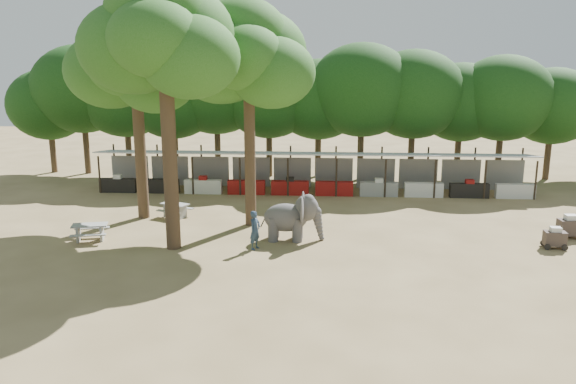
# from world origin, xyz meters

# --- Properties ---
(ground) EXTENTS (100.00, 100.00, 0.00)m
(ground) POSITION_xyz_m (0.00, 0.00, 0.00)
(ground) COLOR brown
(ground) RESTS_ON ground
(vendor_stalls) EXTENTS (28.00, 2.99, 2.80)m
(vendor_stalls) POSITION_xyz_m (-0.00, 13.84, 1.18)
(vendor_stalls) COLOR #ADAEB5
(vendor_stalls) RESTS_ON ground
(yard_tree_left) EXTENTS (7.10, 6.90, 11.02)m
(yard_tree_left) POSITION_xyz_m (-9.13, 7.19, 8.20)
(yard_tree_left) COLOR #332316
(yard_tree_left) RESTS_ON ground
(yard_tree_center) EXTENTS (7.10, 6.90, 12.04)m
(yard_tree_center) POSITION_xyz_m (-6.13, 2.19, 9.21)
(yard_tree_center) COLOR #332316
(yard_tree_center) RESTS_ON ground
(yard_tree_back) EXTENTS (7.10, 6.90, 11.36)m
(yard_tree_back) POSITION_xyz_m (-3.13, 6.19, 8.54)
(yard_tree_back) COLOR #332316
(yard_tree_back) RESTS_ON ground
(backdrop_trees) EXTENTS (46.46, 5.95, 8.33)m
(backdrop_trees) POSITION_xyz_m (0.00, 19.00, 5.51)
(backdrop_trees) COLOR #332316
(backdrop_trees) RESTS_ON ground
(elephant) EXTENTS (2.88, 2.23, 2.23)m
(elephant) POSITION_xyz_m (-0.67, 3.60, 1.11)
(elephant) COLOR #434040
(elephant) RESTS_ON ground
(handler) EXTENTS (0.68, 0.76, 1.77)m
(handler) POSITION_xyz_m (-2.29, 2.12, 0.88)
(handler) COLOR #26384C
(handler) RESTS_ON ground
(picnic_table_near) EXTENTS (1.90, 1.78, 0.80)m
(picnic_table_near) POSITION_xyz_m (-10.22, 2.79, 0.52)
(picnic_table_near) COLOR gray
(picnic_table_near) RESTS_ON ground
(picnic_table_far) EXTENTS (1.97, 1.89, 0.76)m
(picnic_table_far) POSITION_xyz_m (-7.31, 7.16, 0.50)
(picnic_table_far) COLOR gray
(picnic_table_far) RESTS_ON ground
(cart_front) EXTENTS (1.06, 0.73, 1.00)m
(cart_front) POSITION_xyz_m (11.23, 3.12, 0.49)
(cart_front) COLOR #342924
(cart_front) RESTS_ON ground
(cart_back) EXTENTS (1.21, 0.83, 1.14)m
(cart_back) POSITION_xyz_m (12.56, 4.77, 0.56)
(cart_back) COLOR #342924
(cart_back) RESTS_ON ground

